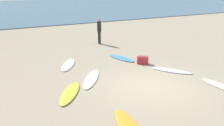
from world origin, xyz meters
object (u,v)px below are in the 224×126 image
Objects in this scene: beach_cooler at (143,60)px; surfboard_2 at (70,93)px; surfboard_6 at (121,58)px; surfboard_7 at (221,86)px; surfboard_0 at (68,65)px; beachgoer_near at (99,30)px; surfboard_1 at (172,70)px; surfboard_4 at (91,79)px.

surfboard_2 is at bearing -158.52° from beach_cooler.
surfboard_6 is 5.61m from surfboard_7.
beach_cooler is at bearing 5.90° from surfboard_0.
beachgoer_near is 5.17m from beach_cooler.
surfboard_7 is at bearing -72.22° from beach_cooler.
surfboard_1 is 6.84m from beachgoer_near.
surfboard_2 is 8.20m from beachgoer_near.
surfboard_1 is 3.43× the size of beach_cooler.
beachgoer_near reaches higher than surfboard_7.
beachgoer_near reaches higher than surfboard_4.
surfboard_0 is 7.42m from surfboard_7.
beachgoer_near is at bearing 75.25° from surfboard_0.
surfboard_1 is 3.15m from surfboard_6.
surfboard_1 is at bearing -78.97° from surfboard_7.
surfboard_7 is at bearing 92.20° from surfboard_6.
beachgoer_near is at bearing -89.93° from surfboard_2.
surfboard_4 is at bearing -166.29° from beach_cooler.
beachgoer_near is (3.00, 5.90, 0.99)m from surfboard_4.
surfboard_2 is at bearing 20.37° from surfboard_6.
beach_cooler is (3.66, -1.54, 0.16)m from surfboard_0.
surfboard_7 is 4.20m from beach_cooler.
surfboard_2 is 4.95m from beach_cooler.
surfboard_6 reaches higher than surfboard_1.
surfboard_0 reaches higher than surfboard_4.
beachgoer_near reaches higher than beach_cooler.
surfboard_2 is at bearing -77.03° from surfboard_0.
surfboard_4 is at bearing -110.38° from surfboard_2.
surfboard_7 is 3.34× the size of beach_cooler.
beach_cooler is at bearing 74.74° from surfboard_1.
beach_cooler is at bearing -126.47° from surfboard_2.
beach_cooler is at bearing -170.32° from beachgoer_near.
surfboard_6 reaches higher than surfboard_7.
surfboard_4 is 3.40m from beach_cooler.
surfboard_2 is 6.28m from surfboard_7.
beach_cooler is (0.29, -5.10, -0.82)m from beachgoer_near.
surfboard_2 is 0.91× the size of surfboard_4.
surfboard_2 is (-5.26, -0.21, 0.01)m from surfboard_1.
surfboard_7 is (1.88, -5.28, -0.01)m from surfboard_6.
surfboard_1 is at bearing -158.02° from surfboard_4.
surfboard_2 reaches higher than surfboard_0.
beachgoer_near is (3.37, 3.56, 0.98)m from surfboard_0.
surfboard_1 is at bearing -67.86° from beach_cooler.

